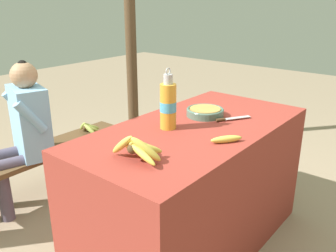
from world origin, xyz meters
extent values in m
plane|color=gray|center=(0.00, 0.00, 0.00)|extent=(12.00, 12.00, 0.00)
cube|color=maroon|center=(0.00, 0.00, 0.40)|extent=(1.48, 0.74, 0.79)
sphere|color=#4C381E|center=(-0.55, -0.05, 0.85)|extent=(0.05, 0.05, 0.05)
ellipsoid|color=#E0C64C|center=(-0.55, -0.11, 0.85)|extent=(0.03, 0.16, 0.09)
ellipsoid|color=#E0C64C|center=(-0.52, -0.11, 0.86)|extent=(0.11, 0.15, 0.13)
ellipsoid|color=#E0C64C|center=(-0.50, -0.08, 0.85)|extent=(0.16, 0.12, 0.09)
ellipsoid|color=#E0C64C|center=(-0.49, -0.05, 0.85)|extent=(0.15, 0.04, 0.10)
ellipsoid|color=#E0C64C|center=(-0.50, -0.02, 0.86)|extent=(0.15, 0.10, 0.13)
ellipsoid|color=#E0C64C|center=(-0.52, -0.01, 0.86)|extent=(0.11, 0.14, 0.12)
ellipsoid|color=#E0C64C|center=(-0.55, 0.01, 0.86)|extent=(0.04, 0.14, 0.13)
cylinder|color=#4C6B5B|center=(0.19, 0.06, 0.81)|extent=(0.23, 0.23, 0.04)
torus|color=#4C6B5B|center=(0.19, 0.06, 0.83)|extent=(0.23, 0.23, 0.02)
cylinder|color=#BC8942|center=(0.19, 0.06, 0.83)|extent=(0.19, 0.19, 0.01)
cylinder|color=gold|center=(-0.12, 0.10, 0.92)|extent=(0.09, 0.09, 0.25)
cylinder|color=#47A8D1|center=(-0.12, 0.10, 0.92)|extent=(0.09, 0.09, 0.05)
cylinder|color=#ADADB2|center=(-0.12, 0.10, 1.07)|extent=(0.05, 0.05, 0.05)
torus|color=#ADADB2|center=(-0.12, 0.10, 1.11)|extent=(0.04, 0.01, 0.04)
ellipsoid|color=#E0C64C|center=(-0.10, -0.26, 0.81)|extent=(0.16, 0.13, 0.04)
cube|color=#BCBCC1|center=(0.26, -0.13, 0.80)|extent=(0.16, 0.11, 0.00)
cylinder|color=#472D19|center=(0.16, -0.07, 0.80)|extent=(0.06, 0.05, 0.02)
cube|color=brown|center=(-0.23, 1.21, 0.38)|extent=(1.38, 0.32, 0.04)
cube|color=brown|center=(0.36, 1.09, 0.18)|extent=(0.06, 0.06, 0.36)
cube|color=brown|center=(0.36, 1.33, 0.18)|extent=(0.06, 0.06, 0.36)
cylinder|color=#564C60|center=(-0.61, 1.15, 0.20)|extent=(0.09, 0.09, 0.40)
cylinder|color=#564C60|center=(-0.49, 1.12, 0.41)|extent=(0.31, 0.17, 0.09)
cylinder|color=#564C60|center=(-0.44, 1.30, 0.41)|extent=(0.31, 0.17, 0.09)
cube|color=#84B7E0|center=(-0.34, 1.17, 0.65)|extent=(0.28, 0.38, 0.50)
cylinder|color=#84B7E0|center=(-0.41, 1.03, 0.74)|extent=(0.21, 0.12, 0.25)
cylinder|color=#84B7E0|center=(-0.32, 1.34, 0.74)|extent=(0.21, 0.12, 0.25)
sphere|color=tan|center=(-0.34, 1.17, 0.98)|extent=(0.18, 0.18, 0.18)
sphere|color=black|center=(-0.34, 1.17, 1.05)|extent=(0.07, 0.07, 0.07)
sphere|color=#4C381E|center=(0.15, 1.21, 0.46)|extent=(0.04, 0.04, 0.04)
ellipsoid|color=#9EB24C|center=(0.16, 1.16, 0.45)|extent=(0.05, 0.14, 0.10)
ellipsoid|color=#9EB24C|center=(0.19, 1.17, 0.45)|extent=(0.12, 0.11, 0.08)
ellipsoid|color=#9EB24C|center=(0.20, 1.19, 0.45)|extent=(0.15, 0.07, 0.08)
ellipsoid|color=#9EB24C|center=(0.21, 1.22, 0.45)|extent=(0.15, 0.07, 0.11)
ellipsoid|color=#9EB24C|center=(0.19, 1.24, 0.45)|extent=(0.12, 0.11, 0.09)
ellipsoid|color=#9EB24C|center=(0.16, 1.26, 0.46)|extent=(0.06, 0.13, 0.12)
cylinder|color=#4C3823|center=(0.95, 1.44, 1.14)|extent=(0.11, 0.11, 2.29)
camera|label=1|loc=(-1.55, -1.07, 1.47)|focal=38.00mm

